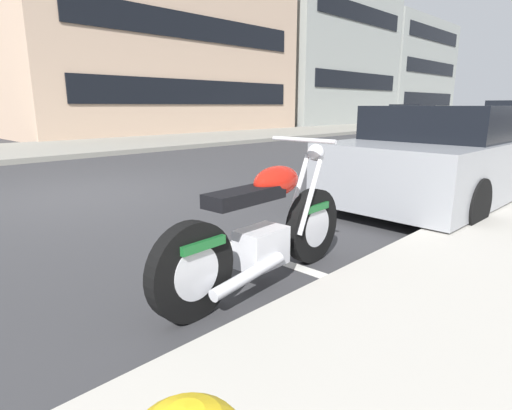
% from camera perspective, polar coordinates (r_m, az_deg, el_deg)
% --- Properties ---
extents(ground_plane, '(260.00, 260.00, 0.00)m').
position_cam_1_polar(ground_plane, '(7.15, -22.41, 1.22)').
color(ground_plane, '#333335').
extents(sidewalk_far_curb, '(120.00, 5.00, 0.14)m').
position_cam_1_polar(sidewalk_far_curb, '(20.13, 1.50, 9.69)').
color(sidewalk_far_curb, gray).
rests_on(sidewalk_far_curb, ground).
extents(parking_stall_stripe, '(0.12, 2.20, 0.01)m').
position_cam_1_polar(parking_stall_stripe, '(3.87, 3.01, -7.59)').
color(parking_stall_stripe, silver).
rests_on(parking_stall_stripe, ground).
extents(parked_motorcycle, '(2.08, 0.62, 1.13)m').
position_cam_1_polar(parked_motorcycle, '(3.23, 1.04, -3.68)').
color(parked_motorcycle, black).
rests_on(parked_motorcycle, ground).
extents(parked_car_behind_motorcycle, '(4.61, 1.98, 1.39)m').
position_cam_1_polar(parked_car_behind_motorcycle, '(6.85, 25.27, 6.12)').
color(parked_car_behind_motorcycle, gray).
rests_on(parked_car_behind_motorcycle, ground).
extents(car_opposite_curb, '(4.74, 2.08, 1.46)m').
position_cam_1_polar(car_opposite_curb, '(25.88, 20.54, 11.09)').
color(car_opposite_curb, beige).
rests_on(car_opposite_curb, ground).
extents(townhouse_mid_block, '(14.38, 10.53, 9.09)m').
position_cam_1_polar(townhouse_mid_block, '(24.77, -16.12, 20.28)').
color(townhouse_mid_block, tan).
rests_on(townhouse_mid_block, ground).
extents(townhouse_behind_pole, '(11.95, 9.73, 13.94)m').
position_cam_1_polar(townhouse_behind_pole, '(34.15, 6.68, 22.78)').
color(townhouse_behind_pole, '#939993').
rests_on(townhouse_behind_pole, ground).
extents(townhouse_near_left, '(11.87, 10.87, 8.85)m').
position_cam_1_polar(townhouse_near_left, '(44.33, 16.16, 16.88)').
color(townhouse_near_left, '#939993').
rests_on(townhouse_near_left, ground).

